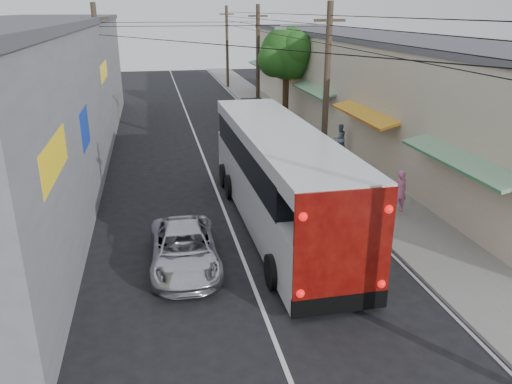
% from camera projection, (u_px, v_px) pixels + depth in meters
% --- Properties ---
extents(ground, '(120.00, 120.00, 0.00)m').
position_uv_depth(ground, '(289.00, 377.00, 11.03)').
color(ground, black).
rests_on(ground, ground).
extents(sidewalk, '(3.00, 80.00, 0.12)m').
position_uv_depth(sidewalk, '(305.00, 141.00, 30.63)').
color(sidewalk, slate).
rests_on(sidewalk, ground).
extents(building_right, '(7.09, 40.00, 6.25)m').
position_uv_depth(building_right, '(364.00, 83.00, 32.26)').
color(building_right, beige).
rests_on(building_right, ground).
extents(building_left, '(7.20, 36.00, 7.25)m').
position_uv_depth(building_left, '(29.00, 95.00, 24.69)').
color(building_left, gray).
rests_on(building_left, ground).
extents(utility_poles, '(11.80, 45.28, 8.00)m').
position_uv_depth(utility_poles, '(250.00, 74.00, 28.88)').
color(utility_poles, '#473828').
rests_on(utility_poles, ground).
extents(street_tree, '(4.40, 4.00, 6.60)m').
position_uv_depth(street_tree, '(287.00, 55.00, 34.64)').
color(street_tree, '#3F2B19').
rests_on(street_tree, ground).
extents(coach_bus, '(3.04, 12.76, 3.67)m').
position_uv_depth(coach_bus, '(278.00, 176.00, 18.32)').
color(coach_bus, silver).
rests_on(coach_bus, ground).
extents(jeepney, '(2.15, 4.54, 1.25)m').
position_uv_depth(jeepney, '(184.00, 249.00, 15.54)').
color(jeepney, silver).
rests_on(jeepney, ground).
extents(parked_suv, '(2.51, 5.83, 1.67)m').
position_uv_depth(parked_suv, '(294.00, 164.00, 23.41)').
color(parked_suv, '#A9A9B2').
rests_on(parked_suv, ground).
extents(parked_car_mid, '(2.13, 4.78, 1.60)m').
position_uv_depth(parked_car_mid, '(260.00, 129.00, 30.40)').
color(parked_car_mid, '#29292E').
rests_on(parked_car_mid, ground).
extents(parked_car_far, '(2.13, 4.61, 1.46)m').
position_uv_depth(parked_car_far, '(252.00, 109.00, 36.81)').
color(parked_car_far, black).
rests_on(parked_car_far, ground).
extents(pedestrian_near, '(0.64, 0.44, 1.71)m').
position_uv_depth(pedestrian_near, '(399.00, 191.00, 19.44)').
color(pedestrian_near, '#C36796').
rests_on(pedestrian_near, sidewalk).
extents(pedestrian_far, '(0.84, 0.69, 1.61)m').
position_uv_depth(pedestrian_far, '(340.00, 138.00, 27.63)').
color(pedestrian_far, '#7C93B4').
rests_on(pedestrian_far, sidewalk).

